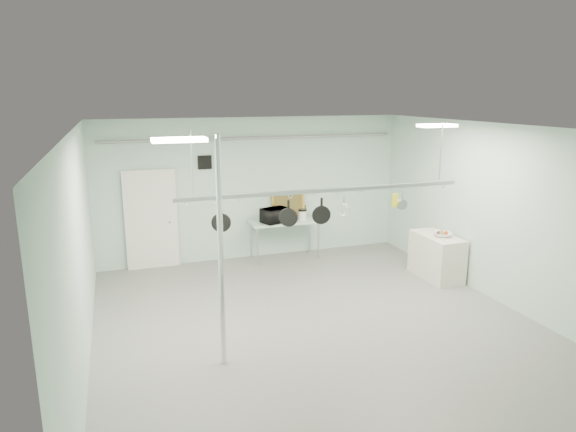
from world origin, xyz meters
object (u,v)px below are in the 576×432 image
object	(u,v)px
side_cabinet	(436,257)
fruit_bowl	(442,234)
skillet_left	(221,218)
skillet_mid	(288,213)
microwave	(275,215)
skillet_right	(321,211)
coffee_canister	(303,215)
chrome_pole	(221,255)
prep_table	(285,223)
pot_rack	(326,189)

from	to	relation	value
side_cabinet	fruit_bowl	world-z (taller)	fruit_bowl
skillet_left	skillet_mid	size ratio (longest dim) A/B	0.96
skillet_left	side_cabinet	bearing A→B (deg)	28.06
microwave	skillet_right	bearing A→B (deg)	66.09
coffee_canister	fruit_bowl	bearing A→B (deg)	-45.52
chrome_pole	skillet_mid	distance (m)	1.58
side_cabinet	fruit_bowl	xyz separation A→B (m)	(0.03, -0.10, 0.49)
chrome_pole	skillet_mid	world-z (taller)	chrome_pole
coffee_canister	side_cabinet	bearing A→B (deg)	-44.60
fruit_bowl	skillet_mid	bearing A→B (deg)	-164.59
prep_table	skillet_right	bearing A→B (deg)	-98.18
coffee_canister	skillet_mid	world-z (taller)	skillet_mid
pot_rack	fruit_bowl	size ratio (longest dim) A/B	13.36
skillet_left	microwave	bearing A→B (deg)	74.64
coffee_canister	fruit_bowl	size ratio (longest dim) A/B	0.58
microwave	coffee_canister	bearing A→B (deg)	162.99
prep_table	microwave	xyz separation A→B (m)	(-0.26, -0.12, 0.23)
side_cabinet	coffee_canister	world-z (taller)	coffee_canister
fruit_bowl	microwave	bearing A→B (deg)	142.48
fruit_bowl	skillet_right	world-z (taller)	skillet_right
side_cabinet	coffee_canister	size ratio (longest dim) A/B	5.77
microwave	skillet_right	size ratio (longest dim) A/B	1.39
side_cabinet	skillet_right	bearing A→B (deg)	-160.01
pot_rack	microwave	world-z (taller)	pot_rack
microwave	skillet_right	xyz separation A→B (m)	(-0.22, -3.18, 0.81)
chrome_pole	prep_table	world-z (taller)	chrome_pole
fruit_bowl	skillet_mid	distance (m)	3.87
chrome_pole	pot_rack	size ratio (longest dim) A/B	0.67
skillet_mid	skillet_right	bearing A→B (deg)	27.77
skillet_right	skillet_mid	bearing A→B (deg)	-170.65
chrome_pole	prep_table	xyz separation A→B (m)	(2.30, 4.20, -0.77)
microwave	coffee_canister	xyz separation A→B (m)	(0.66, 0.04, -0.06)
microwave	chrome_pole	bearing A→B (deg)	43.38
fruit_bowl	chrome_pole	bearing A→B (deg)	-158.77
fruit_bowl	skillet_mid	world-z (taller)	skillet_mid
pot_rack	skillet_mid	distance (m)	0.73
chrome_pole	side_cabinet	xyz separation A→B (m)	(4.85, 2.00, -1.15)
skillet_right	chrome_pole	bearing A→B (deg)	-144.41
microwave	pot_rack	bearing A→B (deg)	67.42
side_cabinet	skillet_left	world-z (taller)	skillet_left
fruit_bowl	skillet_right	size ratio (longest dim) A/B	0.85
prep_table	microwave	bearing A→B (deg)	-155.06
pot_rack	microwave	size ratio (longest dim) A/B	8.21
prep_table	skillet_left	bearing A→B (deg)	-122.52
coffee_canister	skillet_left	xyz separation A→B (m)	(-2.51, -3.21, 0.88)
side_cabinet	coffee_canister	xyz separation A→B (m)	(-2.14, 2.11, 0.56)
chrome_pole	pot_rack	distance (m)	2.19
side_cabinet	microwave	bearing A→B (deg)	143.49
skillet_left	skillet_mid	distance (m)	1.07
skillet_left	skillet_right	xyz separation A→B (m)	(1.63, 0.00, -0.01)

